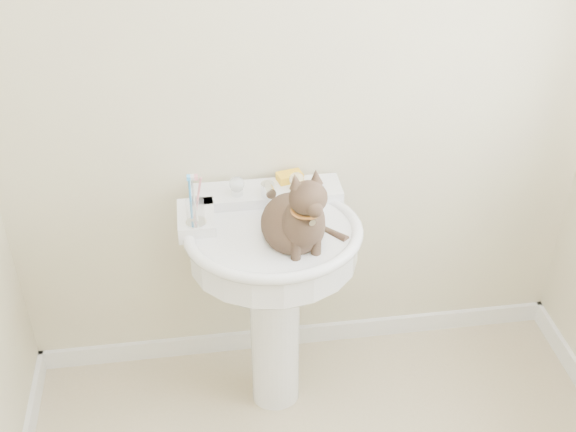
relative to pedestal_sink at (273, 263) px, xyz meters
name	(u,v)px	position (x,y,z in m)	size (l,w,h in m)	color
wall_back	(303,76)	(0.15, 0.29, 0.57)	(2.20, 0.00, 2.50)	beige
baseboard_back	(300,335)	(0.15, 0.28, -0.63)	(2.20, 0.02, 0.09)	white
pedestal_sink	(273,263)	(0.00, 0.00, 0.00)	(0.63, 0.61, 0.86)	white
faucet	(268,185)	(0.00, 0.15, 0.23)	(0.28, 0.12, 0.14)	silver
soap_bar	(290,177)	(0.09, 0.24, 0.20)	(0.09, 0.06, 0.03)	gold
toothbrush_cup	(195,211)	(-0.25, 0.02, 0.23)	(0.07, 0.07, 0.19)	silver
cat	(296,221)	(0.07, -0.09, 0.23)	(0.24, 0.30, 0.43)	#493225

